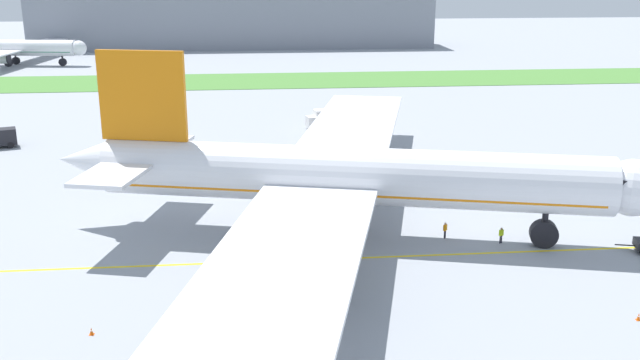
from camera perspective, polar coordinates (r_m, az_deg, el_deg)
The scene contains 13 objects.
ground_plane at distance 68.51m, azimuth -0.49°, elevation -5.77°, with size 600.00×600.00×0.00m, color #9399A0.
apron_taxi_line at distance 67.01m, azimuth -0.36°, elevation -6.30°, with size 280.00×0.36×0.01m, color yellow.
grass_median_strip at distance 170.82m, azimuth -3.61°, elevation 7.85°, with size 320.00×24.00×0.10m, color #4C8438.
airliner_foreground at distance 70.83m, azimuth 1.62°, elevation 0.26°, with size 58.28×94.66×18.13m.
ground_crew_wingwalker_port at distance 72.60m, azimuth 14.13°, elevation -4.14°, with size 0.52×0.41×1.63m.
ground_crew_marshaller_front at distance 80.88m, azimuth -2.38°, elevation -1.50°, with size 0.34×0.53×1.57m.
ground_crew_wingwalker_starboard at distance 72.71m, azimuth 9.86°, elevation -3.81°, with size 0.47×0.50×1.67m.
traffic_cone_near_nose at distance 56.74m, azimuth -17.62°, elevation -11.31°, with size 0.36×0.36×0.58m.
traffic_cone_port_wing at distance 61.26m, azimuth 23.87°, elevation -9.85°, with size 0.36×0.36×0.58m.
service_truck_fuel_bowser at distance 108.23m, azimuth -13.73°, elevation 3.07°, with size 5.23×2.94×2.94m.
service_truck_catering_van at distance 119.59m, azimuth 0.24°, elevation 4.87°, with size 5.58×3.51×3.20m.
parked_airliner_far_left at distance 212.27m, azimuth -22.80°, elevation 9.58°, with size 37.41×58.80×13.64m.
terminal_building at distance 241.89m, azimuth -6.73°, elevation 12.50°, with size 127.81×20.00×18.00m, color gray.
Camera 1 is at (-5.46, -63.08, 26.16)m, focal length 40.50 mm.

